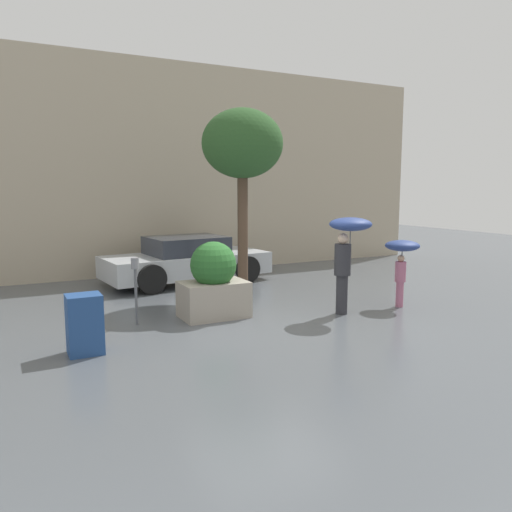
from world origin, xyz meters
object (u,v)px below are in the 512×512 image
object	(u,v)px
person_adult	(347,243)
person_child	(402,254)
street_tree	(242,146)
planter_box	(214,282)
parked_car_near	(186,261)
parking_meter	(135,277)
newspaper_box	(85,324)

from	to	relation	value
person_adult	person_child	size ratio (longest dim) A/B	1.37
person_child	street_tree	distance (m)	4.16
planter_box	person_child	size ratio (longest dim) A/B	1.05
planter_box	street_tree	world-z (taller)	street_tree
planter_box	parked_car_near	bearing A→B (deg)	78.70
parked_car_near	parking_meter	xyz separation A→B (m)	(-2.18, -3.50, 0.31)
street_tree	parking_meter	xyz separation A→B (m)	(-2.79, -1.35, -2.49)
person_child	newspaper_box	world-z (taller)	person_child
person_child	street_tree	size ratio (longest dim) A/B	0.33
planter_box	person_adult	distance (m)	2.68
street_tree	parking_meter	world-z (taller)	street_tree
planter_box	person_adult	bearing A→B (deg)	-23.05
person_adult	person_child	xyz separation A→B (m)	(1.46, 0.06, -0.31)
person_adult	newspaper_box	bearing A→B (deg)	-118.95
person_adult	planter_box	bearing A→B (deg)	-143.16
person_adult	parking_meter	world-z (taller)	person_adult
planter_box	parked_car_near	distance (m)	3.71
person_child	parked_car_near	distance (m)	5.56
person_adult	person_child	bearing A→B (deg)	62.21
street_tree	newspaper_box	xyz separation A→B (m)	(-3.86, -2.59, -2.93)
person_child	newspaper_box	bearing A→B (deg)	144.86
planter_box	person_child	bearing A→B (deg)	-13.92
person_child	parking_meter	xyz separation A→B (m)	(-5.28, 1.08, -0.23)
parked_car_near	parking_meter	size ratio (longest dim) A/B	3.58
person_child	street_tree	world-z (taller)	street_tree
street_tree	person_child	bearing A→B (deg)	-44.35
planter_box	person_child	world-z (taller)	planter_box
planter_box	newspaper_box	size ratio (longest dim) A/B	1.62
newspaper_box	person_child	bearing A→B (deg)	1.43
parked_car_near	person_child	bearing A→B (deg)	-151.63
planter_box	person_adult	world-z (taller)	person_adult
person_child	planter_box	bearing A→B (deg)	129.52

